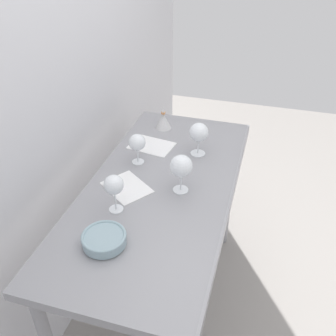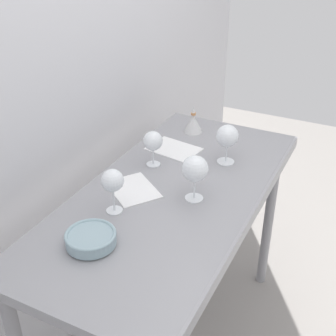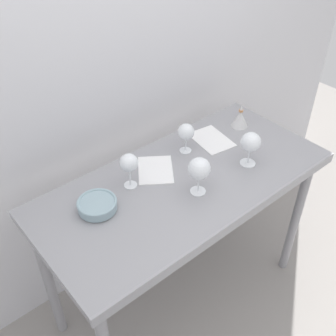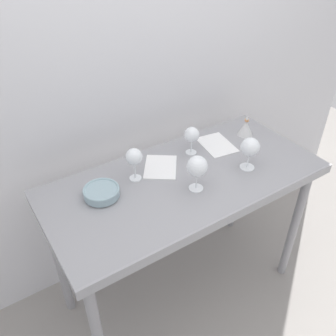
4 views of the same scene
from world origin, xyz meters
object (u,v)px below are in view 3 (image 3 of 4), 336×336
Objects in this scene: wine_glass_far_left at (129,164)px; wine_glass_far_right at (186,133)px; wine_glass_near_right at (251,143)px; wine_glass_near_center at (199,169)px; tasting_sheet_lower at (155,170)px; tasting_sheet_upper at (211,139)px; tasting_bowl at (97,205)px; decanter_funnel at (240,118)px.

wine_glass_far_right is at bearing 5.58° from wine_glass_far_left.
wine_glass_near_right is 0.96× the size of wine_glass_near_center.
tasting_sheet_lower is (-0.37, 0.25, -0.12)m from wine_glass_near_right.
wine_glass_near_center is 0.80× the size of tasting_sheet_upper.
tasting_bowl is (-0.35, -0.05, 0.03)m from tasting_sheet_lower.
wine_glass_far_left is at bearing 132.13° from wine_glass_near_center.
tasting_sheet_lower is at bearing 146.41° from wine_glass_near_right.
tasting_bowl reaches higher than tasting_sheet_upper.
wine_glass_near_center is (0.20, -0.22, 0.00)m from wine_glass_far_left.
decanter_funnel is at bearing 8.08° from tasting_sheet_upper.
wine_glass_far_left is 0.30m from wine_glass_near_center.
decanter_funnel reaches higher than tasting_sheet_upper.
wine_glass_near_right is 1.03× the size of tasting_bowl.
wine_glass_near_right reaches higher than tasting_bowl.
decanter_funnel is at bearing -2.55° from wine_glass_far_right.
wine_glass_far_left is 0.76× the size of tasting_sheet_upper.
tasting_sheet_upper is at bearing 36.79° from wine_glass_near_center.
wine_glass_near_right reaches higher than decanter_funnel.
wine_glass_far_right is 0.86× the size of wine_glass_near_center.
tasting_bowl is at bearing 154.76° from wine_glass_near_center.
decanter_funnel reaches higher than tasting_sheet_lower.
wine_glass_far_right is at bearing -176.48° from tasting_sheet_upper.
tasting_sheet_upper is 0.73m from tasting_bowl.
wine_glass_far_right is 0.75× the size of tasting_sheet_lower.
decanter_funnel is at bearing 3.37° from tasting_bowl.
wine_glass_far_left reaches higher than tasting_bowl.
wine_glass_far_left is at bearing 10.53° from tasting_bowl.
tasting_sheet_lower is (-0.38, -0.01, 0.00)m from tasting_sheet_upper.
wine_glass_far_left is 1.10× the size of wine_glass_far_right.
wine_glass_near_center reaches higher than wine_glass_far_left.
tasting_sheet_lower is 0.59m from decanter_funnel.
wine_glass_far_left is 0.82× the size of tasting_sheet_lower.
wine_glass_near_right is 0.77× the size of tasting_sheet_upper.
tasting_bowl is at bearing 164.80° from wine_glass_near_right.
wine_glass_near_center reaches higher than wine_glass_near_right.
tasting_bowl is at bearing -166.92° from tasting_sheet_upper.
tasting_sheet_upper is 0.21m from decanter_funnel.
tasting_sheet_upper is 1.70× the size of decanter_funnel.
decanter_funnel is (0.38, -0.02, -0.06)m from wine_glass_far_right.
tasting_sheet_lower is at bearing 101.67° from wine_glass_near_center.
wine_glass_near_right is at bearing -15.20° from tasting_bowl.
wine_glass_far_right reaches higher than tasting_sheet_upper.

